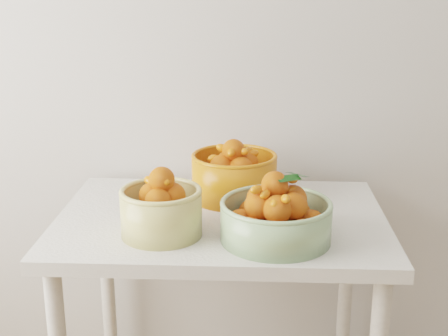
{
  "coord_description": "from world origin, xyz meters",
  "views": [
    {
      "loc": [
        -0.22,
        -0.18,
        1.45
      ],
      "look_at": [
        -0.3,
        1.54,
        0.92
      ],
      "focal_mm": 50.0,
      "sensor_mm": 36.0,
      "label": 1
    }
  ],
  "objects": [
    {
      "name": "bowl_orange",
      "position": [
        -0.27,
        1.76,
        0.83
      ],
      "size": [
        0.3,
        0.3,
        0.2
      ],
      "rotation": [
        0.0,
        0.0,
        0.09
      ],
      "color": "orange",
      "rests_on": "table"
    },
    {
      "name": "table",
      "position": [
        -0.31,
        1.6,
        0.65
      ],
      "size": [
        1.0,
        0.7,
        0.75
      ],
      "color": "silver",
      "rests_on": "ground"
    },
    {
      "name": "bowl_cream",
      "position": [
        -0.47,
        1.44,
        0.83
      ],
      "size": [
        0.23,
        0.23,
        0.2
      ],
      "rotation": [
        0.0,
        0.0,
        0.01
      ],
      "color": "#CDBD72",
      "rests_on": "table"
    },
    {
      "name": "bowl_green",
      "position": [
        -0.15,
        1.42,
        0.82
      ],
      "size": [
        0.4,
        0.4,
        0.2
      ],
      "rotation": [
        0.0,
        0.0,
        0.38
      ],
      "color": "#91B380",
      "rests_on": "table"
    }
  ]
}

